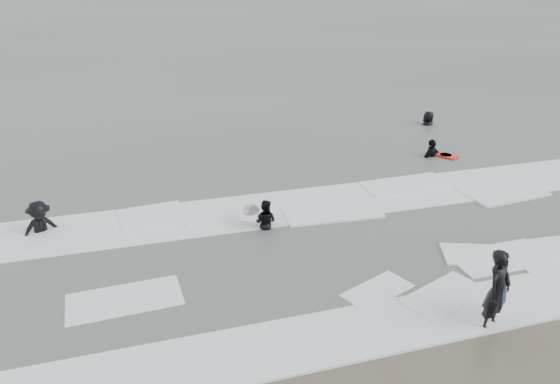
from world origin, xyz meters
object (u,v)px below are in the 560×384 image
object	(u,v)px
surfer_centre	(490,327)
surfer_breaker	(43,235)
surfer_right_near	(431,157)
surfer_right_far	(428,126)
surfer_wading	(265,228)

from	to	relation	value
surfer_centre	surfer_breaker	world-z (taller)	surfer_centre
surfer_right_near	surfer_right_far	distance (m)	4.58
surfer_centre	surfer_breaker	bearing A→B (deg)	116.61
surfer_wading	surfer_breaker	world-z (taller)	surfer_breaker
surfer_wading	surfer_right_near	size ratio (longest dim) A/B	0.78
surfer_wading	surfer_breaker	size ratio (longest dim) A/B	0.77
surfer_centre	surfer_wading	size ratio (longest dim) A/B	1.33
surfer_centre	surfer_breaker	xyz separation A→B (m)	(-10.27, 7.51, 0.00)
surfer_centre	surfer_wading	distance (m)	7.12
surfer_wading	surfer_right_near	world-z (taller)	surfer_right_near
surfer_centre	surfer_breaker	distance (m)	12.72
surfer_breaker	surfer_right_near	size ratio (longest dim) A/B	1.01
surfer_centre	surfer_right_far	world-z (taller)	surfer_centre
surfer_centre	surfer_breaker	size ratio (longest dim) A/B	1.02
surfer_wading	surfer_right_near	distance (m)	9.30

